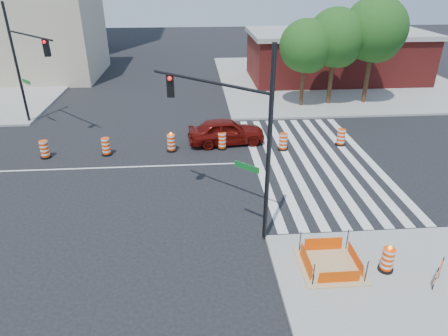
{
  "coord_description": "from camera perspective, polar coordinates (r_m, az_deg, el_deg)",
  "views": [
    {
      "loc": [
        4.35,
        -19.88,
        9.63
      ],
      "look_at": [
        5.64,
        -3.34,
        1.4
      ],
      "focal_mm": 32.0,
      "sensor_mm": 36.0,
      "label": 1
    }
  ],
  "objects": [
    {
      "name": "ground",
      "position": [
        22.51,
        -15.15,
        0.08
      ],
      "size": [
        120.0,
        120.0,
        0.0
      ],
      "primitive_type": "plane",
      "color": "black",
      "rests_on": "ground"
    },
    {
      "name": "sidewalk_ne",
      "position": [
        41.38,
        15.28,
        12.14
      ],
      "size": [
        22.0,
        22.0,
        0.15
      ],
      "primitive_type": "cube",
      "color": "gray",
      "rests_on": "ground"
    },
    {
      "name": "tree_north_c",
      "position": [
        31.36,
        11.62,
        16.33
      ],
      "size": [
        3.88,
        3.88,
        6.59
      ],
      "color": "#382314",
      "rests_on": "ground"
    },
    {
      "name": "tree_north_d",
      "position": [
        32.29,
        15.66,
        17.09
      ],
      "size": [
        4.31,
        4.31,
        7.32
      ],
      "color": "#382314",
      "rests_on": "ground"
    },
    {
      "name": "median_drum_3",
      "position": [
        24.04,
        -16.48,
        2.88
      ],
      "size": [
        0.6,
        0.6,
        1.02
      ],
      "color": "black",
      "rests_on": "ground"
    },
    {
      "name": "signal_pole_nw",
      "position": [
        28.9,
        -26.59,
        14.05
      ],
      "size": [
        4.1,
        4.4,
        7.78
      ],
      "rotation": [
        0.0,
        0.0,
        -0.82
      ],
      "color": "black",
      "rests_on": "ground"
    },
    {
      "name": "excavation_pit",
      "position": [
        15.12,
        14.93,
        -13.19
      ],
      "size": [
        2.2,
        2.2,
        0.9
      ],
      "color": "tan",
      "rests_on": "ground"
    },
    {
      "name": "barricade",
      "position": [
        15.41,
        28.31,
        -12.97
      ],
      "size": [
        0.57,
        0.59,
        0.92
      ],
      "rotation": [
        0.0,
        0.0,
        0.8
      ],
      "color": "#F43F05",
      "rests_on": "ground"
    },
    {
      "name": "pit_drum",
      "position": [
        15.34,
        22.3,
        -12.09
      ],
      "size": [
        0.53,
        0.53,
        1.05
      ],
      "color": "black",
      "rests_on": "ground"
    },
    {
      "name": "lane_centerline",
      "position": [
        22.51,
        -15.15,
        0.09
      ],
      "size": [
        14.0,
        0.12,
        0.01
      ],
      "primitive_type": "cube",
      "color": "silver",
      "rests_on": "ground"
    },
    {
      "name": "median_drum_7",
      "position": [
        25.4,
        16.36,
        4.17
      ],
      "size": [
        0.6,
        0.6,
        1.02
      ],
      "color": "black",
      "rests_on": "ground"
    },
    {
      "name": "signal_pole_se",
      "position": [
        14.83,
        1.41,
        6.49
      ],
      "size": [
        4.27,
        3.88,
        7.46
      ],
      "rotation": [
        0.0,
        0.0,
        2.41
      ],
      "color": "black",
      "rests_on": "ground"
    },
    {
      "name": "beige_midrise",
      "position": [
        45.19,
        -27.04,
        17.84
      ],
      "size": [
        14.0,
        10.0,
        10.0
      ],
      "primitive_type": "cube",
      "color": "#B5AB8A",
      "rests_on": "ground"
    },
    {
      "name": "red_coupe",
      "position": [
        24.52,
        0.34,
        5.28
      ],
      "size": [
        4.86,
        2.4,
        1.59
      ],
      "primitive_type": "imported",
      "rotation": [
        0.0,
        0.0,
        1.68
      ],
      "color": "#5B0C07",
      "rests_on": "ground"
    },
    {
      "name": "tree_north_e",
      "position": [
        33.42,
        20.71,
        17.62
      ],
      "size": [
        4.77,
        4.77,
        8.11
      ],
      "color": "#382314",
      "rests_on": "ground"
    },
    {
      "name": "median_drum_2",
      "position": [
        24.88,
        -24.24,
        2.38
      ],
      "size": [
        0.6,
        0.6,
        1.02
      ],
      "color": "black",
      "rests_on": "ground"
    },
    {
      "name": "crosswalk_east",
      "position": [
        23.05,
        12.62,
        1.03
      ],
      "size": [
        6.75,
        13.5,
        0.01
      ],
      "color": "silver",
      "rests_on": "ground"
    },
    {
      "name": "median_drum_4",
      "position": [
        23.76,
        -7.54,
        3.53
      ],
      "size": [
        0.6,
        0.6,
        1.18
      ],
      "color": "black",
      "rests_on": "ground"
    },
    {
      "name": "median_drum_6",
      "position": [
        23.98,
        8.44,
        3.66
      ],
      "size": [
        0.6,
        0.6,
        1.02
      ],
      "color": "black",
      "rests_on": "ground"
    },
    {
      "name": "brick_storefront",
      "position": [
        40.92,
        15.66,
        15.17
      ],
      "size": [
        16.5,
        8.5,
        4.6
      ],
      "color": "maroon",
      "rests_on": "ground"
    },
    {
      "name": "median_drum_5",
      "position": [
        23.87,
        -0.29,
        3.85
      ],
      "size": [
        0.6,
        0.6,
        1.02
      ],
      "color": "black",
      "rests_on": "ground"
    }
  ]
}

